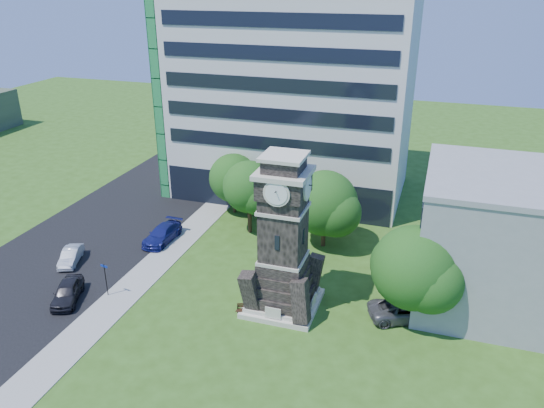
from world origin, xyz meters
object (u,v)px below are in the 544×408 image
(clock_tower, at_px, (283,245))
(car_street_south, at_px, (67,292))
(park_bench, at_px, (249,309))
(car_street_mid, at_px, (71,256))
(car_street_north, at_px, (162,234))
(car_east_lot, at_px, (405,310))
(street_sign, at_px, (105,276))

(clock_tower, xyz_separation_m, car_street_south, (-16.20, -4.51, -4.52))
(clock_tower, distance_m, car_street_south, 17.42)
(clock_tower, height_order, park_bench, clock_tower)
(car_street_mid, xyz_separation_m, car_street_north, (5.70, 6.16, 0.11))
(car_street_mid, height_order, car_street_north, car_street_north)
(car_east_lot, distance_m, park_bench, 11.60)
(car_east_lot, xyz_separation_m, park_bench, (-11.16, -3.14, -0.25))
(car_street_north, distance_m, park_bench, 14.79)
(park_bench, bearing_deg, clock_tower, 22.09)
(park_bench, bearing_deg, street_sign, 164.57)
(clock_tower, distance_m, car_east_lot, 10.22)
(street_sign, bearing_deg, car_street_south, -139.01)
(car_street_north, distance_m, street_sign, 9.79)
(park_bench, height_order, street_sign, street_sign)
(clock_tower, bearing_deg, car_street_south, -164.44)
(car_street_mid, xyz_separation_m, car_east_lot, (28.85, 0.65, 0.11))
(car_street_south, bearing_deg, car_east_lot, -9.51)
(car_street_mid, distance_m, park_bench, 17.86)
(car_street_mid, xyz_separation_m, street_sign, (6.15, -3.57, 1.15))
(clock_tower, relative_size, car_street_south, 2.75)
(clock_tower, distance_m, car_street_mid, 20.32)
(car_street_south, bearing_deg, park_bench, -11.91)
(clock_tower, xyz_separation_m, car_east_lot, (9.07, 1.21, -4.53))
(clock_tower, bearing_deg, park_bench, -137.17)
(car_street_north, relative_size, park_bench, 2.84)
(car_street_south, bearing_deg, car_street_mid, 102.86)
(car_street_mid, bearing_deg, car_street_south, -76.03)
(car_street_mid, relative_size, car_east_lot, 0.72)
(car_street_mid, relative_size, car_street_north, 0.75)
(car_street_mid, height_order, park_bench, car_street_mid)
(clock_tower, distance_m, car_street_north, 16.24)
(clock_tower, height_order, car_street_south, clock_tower)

